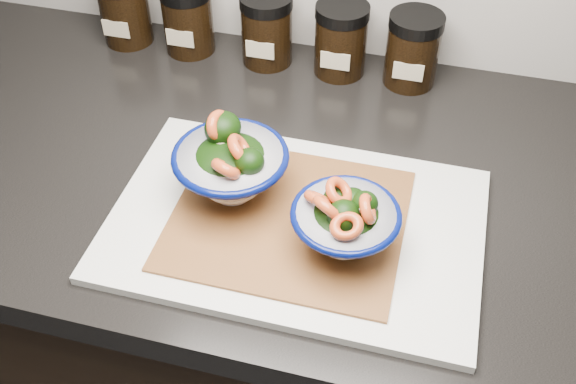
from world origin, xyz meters
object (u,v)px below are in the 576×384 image
(spice_jar_a, at_px, (125,9))
(spice_jar_d, at_px, (341,39))
(cutting_board, at_px, (296,224))
(spice_jar_c, at_px, (267,29))
(spice_jar_b, at_px, (188,18))
(spice_jar_e, at_px, (413,50))
(bowl_left, at_px, (231,165))
(bowl_right, at_px, (345,222))

(spice_jar_a, xyz_separation_m, spice_jar_d, (0.36, 0.00, 0.00))
(cutting_board, xyz_separation_m, spice_jar_c, (-0.13, 0.34, 0.05))
(cutting_board, bearing_deg, spice_jar_b, 127.66)
(spice_jar_e, bearing_deg, bowl_left, -119.72)
(bowl_left, xyz_separation_m, spice_jar_a, (-0.29, 0.32, -0.00))
(cutting_board, height_order, spice_jar_a, spice_jar_a)
(bowl_left, height_order, spice_jar_d, bowl_left)
(bowl_left, relative_size, spice_jar_d, 1.27)
(cutting_board, bearing_deg, spice_jar_a, 137.47)
(bowl_left, bearing_deg, spice_jar_d, 77.28)
(spice_jar_c, bearing_deg, bowl_right, -61.85)
(bowl_right, height_order, spice_jar_d, same)
(spice_jar_b, distance_m, spice_jar_c, 0.13)
(cutting_board, distance_m, spice_jar_d, 0.35)
(spice_jar_a, height_order, spice_jar_d, same)
(spice_jar_b, relative_size, spice_jar_e, 1.00)
(spice_jar_b, distance_m, spice_jar_e, 0.36)
(spice_jar_b, bearing_deg, bowl_right, -48.41)
(bowl_right, relative_size, spice_jar_a, 1.11)
(bowl_right, distance_m, spice_jar_b, 0.50)
(cutting_board, bearing_deg, spice_jar_d, 92.77)
(bowl_right, height_order, spice_jar_b, same)
(spice_jar_e, bearing_deg, spice_jar_b, 180.00)
(bowl_right, bearing_deg, bowl_left, 160.75)
(spice_jar_a, height_order, spice_jar_b, same)
(bowl_right, xyz_separation_m, spice_jar_c, (-0.20, 0.37, 0.00))
(spice_jar_e, bearing_deg, spice_jar_d, 180.00)
(cutting_board, relative_size, spice_jar_b, 3.98)
(bowl_left, bearing_deg, spice_jar_c, 98.22)
(cutting_board, distance_m, spice_jar_c, 0.37)
(spice_jar_c, bearing_deg, bowl_left, -81.78)
(spice_jar_d, xyz_separation_m, spice_jar_e, (0.11, 0.00, 0.00))
(bowl_left, bearing_deg, spice_jar_a, 131.99)
(cutting_board, height_order, bowl_left, bowl_left)
(spice_jar_a, bearing_deg, bowl_left, -48.01)
(spice_jar_a, bearing_deg, spice_jar_c, 0.00)
(spice_jar_a, distance_m, spice_jar_d, 0.36)
(spice_jar_b, height_order, spice_jar_c, same)
(spice_jar_a, distance_m, spice_jar_b, 0.11)
(bowl_right, bearing_deg, cutting_board, 156.73)
(spice_jar_b, xyz_separation_m, spice_jar_c, (0.13, 0.00, 0.00))
(bowl_left, height_order, spice_jar_b, bowl_left)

